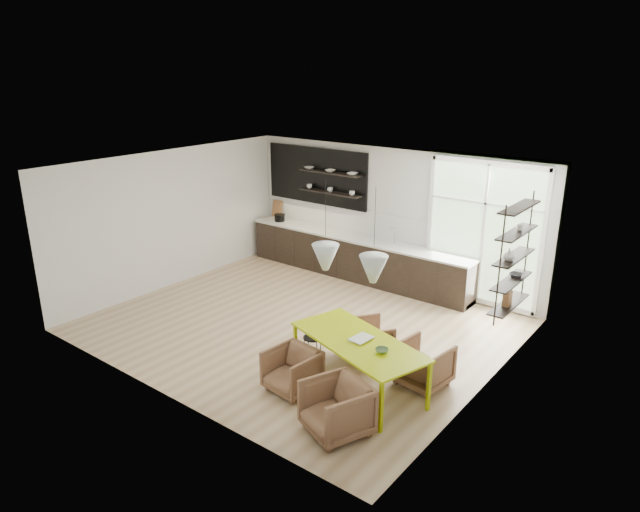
{
  "coord_description": "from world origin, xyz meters",
  "views": [
    {
      "loc": [
        6.12,
        -7.3,
        4.57
      ],
      "look_at": [
        -0.01,
        0.6,
        1.17
      ],
      "focal_mm": 32.0,
      "sensor_mm": 36.0,
      "label": 1
    }
  ],
  "objects_px": {
    "dining_table": "(358,344)",
    "armchair_front_right": "(336,408)",
    "armchair_front_left": "(292,370)",
    "armchair_back_left": "(369,339)",
    "wire_stool": "(313,345)",
    "armchair_back_right": "(423,364)"
  },
  "relations": [
    {
      "from": "armchair_back_left",
      "to": "wire_stool",
      "type": "distance_m",
      "value": 0.92
    },
    {
      "from": "armchair_back_right",
      "to": "wire_stool",
      "type": "bearing_deg",
      "value": 22.15
    },
    {
      "from": "armchair_back_left",
      "to": "armchair_front_right",
      "type": "distance_m",
      "value": 2.1
    },
    {
      "from": "wire_stool",
      "to": "armchair_back_left",
      "type": "bearing_deg",
      "value": 45.54
    },
    {
      "from": "armchair_back_left",
      "to": "armchair_front_right",
      "type": "xyz_separation_m",
      "value": [
        0.78,
        -1.95,
        0.04
      ]
    },
    {
      "from": "armchair_front_left",
      "to": "armchair_front_right",
      "type": "height_order",
      "value": "armchair_front_right"
    },
    {
      "from": "armchair_back_left",
      "to": "armchair_front_left",
      "type": "height_order",
      "value": "armchair_front_left"
    },
    {
      "from": "dining_table",
      "to": "armchair_front_right",
      "type": "bearing_deg",
      "value": -52.62
    },
    {
      "from": "armchair_back_left",
      "to": "armchair_back_right",
      "type": "bearing_deg",
      "value": -155.95
    },
    {
      "from": "armchair_back_left",
      "to": "wire_stool",
      "type": "relative_size",
      "value": 1.64
    },
    {
      "from": "armchair_back_right",
      "to": "dining_table",
      "type": "bearing_deg",
      "value": 51.29
    },
    {
      "from": "armchair_front_left",
      "to": "wire_stool",
      "type": "relative_size",
      "value": 1.67
    },
    {
      "from": "dining_table",
      "to": "wire_stool",
      "type": "xyz_separation_m",
      "value": [
        -1.03,
        0.23,
        -0.45
      ]
    },
    {
      "from": "armchair_back_left",
      "to": "armchair_front_right",
      "type": "bearing_deg",
      "value": 146.14
    },
    {
      "from": "dining_table",
      "to": "armchair_back_left",
      "type": "bearing_deg",
      "value": 130.62
    },
    {
      "from": "armchair_front_left",
      "to": "wire_stool",
      "type": "height_order",
      "value": "armchair_front_left"
    },
    {
      "from": "armchair_front_left",
      "to": "wire_stool",
      "type": "distance_m",
      "value": 0.92
    },
    {
      "from": "armchair_front_left",
      "to": "armchair_front_right",
      "type": "relative_size",
      "value": 0.9
    },
    {
      "from": "armchair_front_left",
      "to": "wire_stool",
      "type": "bearing_deg",
      "value": 115.31
    },
    {
      "from": "dining_table",
      "to": "wire_stool",
      "type": "height_order",
      "value": "dining_table"
    },
    {
      "from": "armchair_back_left",
      "to": "armchair_front_left",
      "type": "distance_m",
      "value": 1.56
    },
    {
      "from": "armchair_back_right",
      "to": "armchair_front_left",
      "type": "bearing_deg",
      "value": 50.19
    }
  ]
}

